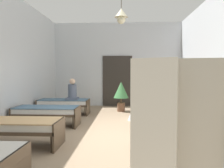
{
  "coord_description": "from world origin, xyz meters",
  "views": [
    {
      "loc": [
        0.35,
        -5.62,
        1.56
      ],
      "look_at": [
        0.0,
        0.61,
        1.27
      ],
      "focal_mm": 36.25,
      "sensor_mm": 36.0,
      "label": 1
    }
  ],
  "objects_px": {
    "bed_left_row_1": "(16,126)",
    "patient_seated_secondary": "(72,92)",
    "bed_left_row_3": "(64,103)",
    "privacy_screen": "(200,154)",
    "bed_right_row_1": "(204,128)",
    "patient_seated_primary": "(168,97)",
    "bed_left_row_2": "(47,111)",
    "bed_right_row_2": "(181,112)",
    "nurse_near_aisle": "(136,104)",
    "potted_plant": "(121,92)",
    "bed_right_row_3": "(168,104)"
  },
  "relations": [
    {
      "from": "bed_left_row_1",
      "to": "patient_seated_secondary",
      "type": "height_order",
      "value": "patient_seated_secondary"
    },
    {
      "from": "bed_left_row_3",
      "to": "privacy_screen",
      "type": "distance_m",
      "value": 7.13
    },
    {
      "from": "bed_left_row_1",
      "to": "bed_right_row_1",
      "type": "distance_m",
      "value": 3.93
    },
    {
      "from": "patient_seated_primary",
      "to": "patient_seated_secondary",
      "type": "relative_size",
      "value": 1.0
    },
    {
      "from": "bed_left_row_2",
      "to": "patient_seated_primary",
      "type": "height_order",
      "value": "patient_seated_primary"
    },
    {
      "from": "bed_right_row_2",
      "to": "nurse_near_aisle",
      "type": "distance_m",
      "value": 1.56
    },
    {
      "from": "bed_right_row_2",
      "to": "patient_seated_primary",
      "type": "bearing_deg",
      "value": 175.2
    },
    {
      "from": "bed_left_row_3",
      "to": "privacy_screen",
      "type": "bearing_deg",
      "value": -65.24
    },
    {
      "from": "patient_seated_primary",
      "to": "potted_plant",
      "type": "bearing_deg",
      "value": 117.96
    },
    {
      "from": "potted_plant",
      "to": "patient_seated_primary",
      "type": "bearing_deg",
      "value": -62.04
    },
    {
      "from": "bed_left_row_1",
      "to": "nurse_near_aisle",
      "type": "height_order",
      "value": "nurse_near_aisle"
    },
    {
      "from": "nurse_near_aisle",
      "to": "patient_seated_secondary",
      "type": "distance_m",
      "value": 2.52
    },
    {
      "from": "nurse_near_aisle",
      "to": "bed_left_row_2",
      "type": "bearing_deg",
      "value": 96.37
    },
    {
      "from": "bed_left_row_2",
      "to": "bed_right_row_2",
      "type": "relative_size",
      "value": 1.0
    },
    {
      "from": "bed_right_row_1",
      "to": "bed_left_row_1",
      "type": "bearing_deg",
      "value": 180.0
    },
    {
      "from": "bed_left_row_1",
      "to": "privacy_screen",
      "type": "xyz_separation_m",
      "value": [
        2.98,
        -2.66,
        0.41
      ]
    },
    {
      "from": "bed_right_row_2",
      "to": "bed_right_row_3",
      "type": "distance_m",
      "value": 1.9
    },
    {
      "from": "bed_left_row_2",
      "to": "nurse_near_aisle",
      "type": "bearing_deg",
      "value": 19.32
    },
    {
      "from": "nurse_near_aisle",
      "to": "patient_seated_primary",
      "type": "relative_size",
      "value": 1.86
    },
    {
      "from": "bed_right_row_2",
      "to": "patient_seated_primary",
      "type": "relative_size",
      "value": 2.37
    },
    {
      "from": "patient_seated_primary",
      "to": "potted_plant",
      "type": "xyz_separation_m",
      "value": [
        -1.41,
        2.66,
        -0.07
      ]
    },
    {
      "from": "nurse_near_aisle",
      "to": "privacy_screen",
      "type": "height_order",
      "value": "privacy_screen"
    },
    {
      "from": "patient_seated_secondary",
      "to": "potted_plant",
      "type": "bearing_deg",
      "value": 25.55
    },
    {
      "from": "bed_right_row_3",
      "to": "patient_seated_primary",
      "type": "bearing_deg",
      "value": -100.6
    },
    {
      "from": "bed_left_row_1",
      "to": "privacy_screen",
      "type": "distance_m",
      "value": 4.02
    },
    {
      "from": "bed_right_row_1",
      "to": "bed_right_row_2",
      "type": "xyz_separation_m",
      "value": [
        0.0,
        1.9,
        0.0
      ]
    },
    {
      "from": "patient_seated_secondary",
      "to": "bed_left_row_1",
      "type": "bearing_deg",
      "value": -95.38
    },
    {
      "from": "bed_right_row_2",
      "to": "bed_left_row_3",
      "type": "xyz_separation_m",
      "value": [
        -3.93,
        1.9,
        0.0
      ]
    },
    {
      "from": "bed_left_row_3",
      "to": "bed_right_row_3",
      "type": "xyz_separation_m",
      "value": [
        3.93,
        0.0,
        0.0
      ]
    },
    {
      "from": "bed_right_row_2",
      "to": "privacy_screen",
      "type": "height_order",
      "value": "privacy_screen"
    },
    {
      "from": "bed_left_row_2",
      "to": "privacy_screen",
      "type": "bearing_deg",
      "value": -56.84
    },
    {
      "from": "bed_left_row_3",
      "to": "patient_seated_secondary",
      "type": "height_order",
      "value": "patient_seated_secondary"
    },
    {
      "from": "bed_left_row_1",
      "to": "bed_left_row_3",
      "type": "relative_size",
      "value": 1.0
    },
    {
      "from": "bed_left_row_2",
      "to": "bed_right_row_3",
      "type": "relative_size",
      "value": 1.0
    },
    {
      "from": "bed_right_row_2",
      "to": "patient_seated_primary",
      "type": "xyz_separation_m",
      "value": [
        -0.35,
        0.03,
        0.43
      ]
    },
    {
      "from": "patient_seated_primary",
      "to": "patient_seated_secondary",
      "type": "xyz_separation_m",
      "value": [
        -3.23,
        1.79,
        0.0
      ]
    },
    {
      "from": "bed_left_row_3",
      "to": "bed_right_row_3",
      "type": "height_order",
      "value": "same"
    },
    {
      "from": "bed_right_row_2",
      "to": "potted_plant",
      "type": "distance_m",
      "value": 3.23
    },
    {
      "from": "potted_plant",
      "to": "privacy_screen",
      "type": "distance_m",
      "value": 7.29
    },
    {
      "from": "bed_left_row_2",
      "to": "nurse_near_aisle",
      "type": "xyz_separation_m",
      "value": [
        2.69,
        0.94,
        0.09
      ]
    },
    {
      "from": "patient_seated_secondary",
      "to": "bed_left_row_3",
      "type": "bearing_deg",
      "value": 166.5
    },
    {
      "from": "bed_left_row_3",
      "to": "bed_right_row_3",
      "type": "bearing_deg",
      "value": 0.0
    },
    {
      "from": "bed_left_row_3",
      "to": "potted_plant",
      "type": "distance_m",
      "value": 2.34
    },
    {
      "from": "bed_left_row_3",
      "to": "patient_seated_primary",
      "type": "relative_size",
      "value": 2.37
    },
    {
      "from": "nurse_near_aisle",
      "to": "potted_plant",
      "type": "xyz_separation_m",
      "value": [
        -0.52,
        1.74,
        0.27
      ]
    },
    {
      "from": "bed_right_row_1",
      "to": "nurse_near_aisle",
      "type": "relative_size",
      "value": 1.28
    },
    {
      "from": "bed_left_row_1",
      "to": "potted_plant",
      "type": "bearing_deg",
      "value": 64.67
    },
    {
      "from": "patient_seated_secondary",
      "to": "privacy_screen",
      "type": "distance_m",
      "value": 6.9
    },
    {
      "from": "bed_right_row_1",
      "to": "bed_right_row_2",
      "type": "relative_size",
      "value": 1.0
    },
    {
      "from": "bed_right_row_2",
      "to": "bed_left_row_3",
      "type": "height_order",
      "value": "same"
    }
  ]
}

